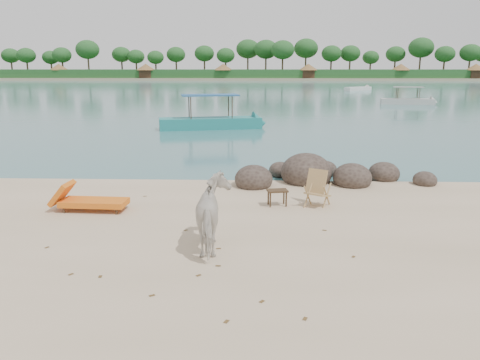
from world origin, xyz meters
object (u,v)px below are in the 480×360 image
object	(u,v)px
boulders	(318,175)
boat_near	(210,100)
cow	(215,215)
side_table	(277,199)
lounge_chair	(94,200)
deck_chair	(318,190)

from	to	relation	value
boulders	boat_near	distance (m)	14.72
cow	side_table	size ratio (longest dim) A/B	3.25
lounge_chair	boat_near	distance (m)	17.31
cow	lounge_chair	world-z (taller)	cow
side_table	lounge_chair	bearing A→B (deg)	176.45
lounge_chair	boat_near	world-z (taller)	boat_near
side_table	deck_chair	xyz separation A→B (m)	(1.06, -0.00, 0.25)
lounge_chair	boat_near	xyz separation A→B (m)	(1.31, 17.20, 1.37)
side_table	deck_chair	bearing A→B (deg)	-11.04
lounge_chair	boat_near	size ratio (longest dim) A/B	0.30
boulders	side_table	bearing A→B (deg)	-117.32
boulders	side_table	distance (m)	3.13
cow	side_table	bearing A→B (deg)	-121.69
lounge_chair	deck_chair	bearing A→B (deg)	8.73
boulders	lounge_chair	size ratio (longest dim) A/B	3.04
cow	lounge_chair	xyz separation A→B (m)	(-3.34, 2.48, -0.42)
cow	boat_near	xyz separation A→B (m)	(-2.03, 19.68, 0.95)
boulders	side_table	size ratio (longest dim) A/B	11.95
cow	boat_near	size ratio (longest dim) A/B	0.25
side_table	lounge_chair	distance (m)	4.76
deck_chair	side_table	bearing A→B (deg)	-146.58
cow	boat_near	world-z (taller)	boat_near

